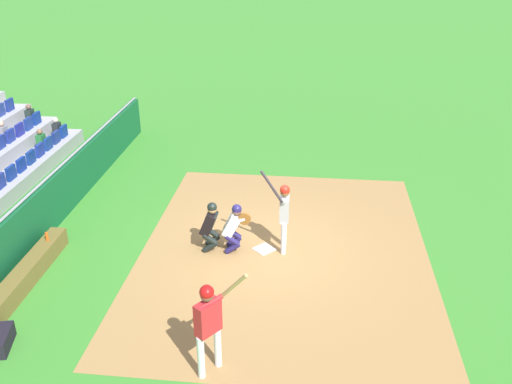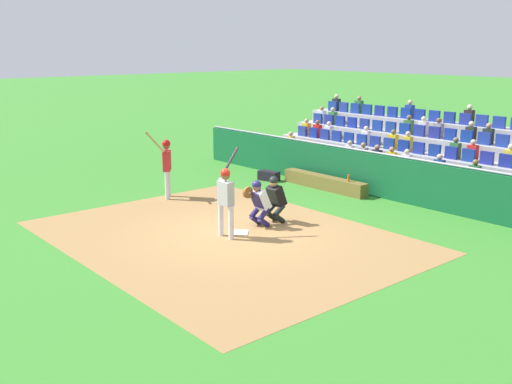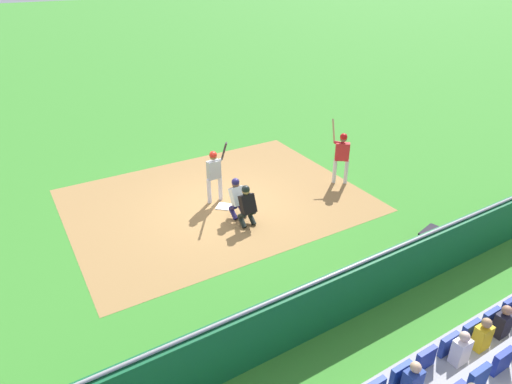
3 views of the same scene
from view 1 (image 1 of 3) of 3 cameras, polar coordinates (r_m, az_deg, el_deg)
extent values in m
plane|color=#37802A|center=(13.65, 0.86, -6.01)|extent=(160.00, 160.00, 0.00)
cube|color=#9A7242|center=(13.63, 2.97, -6.09)|extent=(9.25, 7.12, 0.01)
cube|color=white|center=(13.64, 0.86, -5.95)|extent=(0.62, 0.62, 0.02)
cylinder|color=silver|center=(13.65, 2.94, -4.04)|extent=(0.13, 0.13, 0.83)
cylinder|color=silver|center=(13.30, 2.87, -4.88)|extent=(0.13, 0.13, 0.83)
cube|color=#9D9FA2|center=(13.13, 2.97, -1.77)|extent=(0.42, 0.22, 0.59)
sphere|color=brown|center=(12.94, 3.02, -0.02)|extent=(0.21, 0.21, 0.21)
sphere|color=red|center=(12.92, 3.02, 0.21)|extent=(0.24, 0.24, 0.24)
cylinder|color=#9D9FA2|center=(12.97, 2.88, -0.76)|extent=(0.45, 0.14, 0.14)
cylinder|color=#9D9FA2|center=(12.82, 2.85, -1.09)|extent=(0.17, 0.15, 0.13)
cylinder|color=#2C252B|center=(12.65, 1.64, 0.55)|extent=(0.15, 0.56, 0.78)
sphere|color=black|center=(12.76, 2.73, -1.08)|extent=(0.06, 0.06, 0.06)
cylinder|color=#231C53|center=(13.71, -2.31, -5.15)|extent=(0.15, 0.39, 0.34)
cylinder|color=#231C53|center=(13.60, -2.32, -4.35)|extent=(0.15, 0.38, 0.33)
cylinder|color=#231C53|center=(13.44, -2.46, -5.83)|extent=(0.15, 0.39, 0.34)
cylinder|color=#231C53|center=(13.32, -2.48, -5.02)|extent=(0.15, 0.38, 0.33)
cube|color=white|center=(13.29, -2.53, -3.36)|extent=(0.43, 0.47, 0.60)
cube|color=#231C53|center=(13.28, -2.03, -3.38)|extent=(0.38, 0.26, 0.43)
sphere|color=brown|center=(13.11, -2.01, -2.03)|extent=(0.22, 0.22, 0.22)
cube|color=black|center=(13.11, -2.01, -2.03)|extent=(0.20, 0.13, 0.19)
sphere|color=#231C53|center=(13.09, -2.01, -1.79)|extent=(0.24, 0.24, 0.24)
cylinder|color=brown|center=(13.05, -1.20, -2.81)|extent=(0.08, 0.30, 0.30)
cylinder|color=white|center=(13.07, -1.97, -3.11)|extent=(0.16, 0.40, 0.22)
cylinder|color=black|center=(13.79, -4.55, -5.02)|extent=(0.15, 0.39, 0.34)
cylinder|color=black|center=(13.68, -4.58, -4.23)|extent=(0.15, 0.38, 0.33)
cylinder|color=black|center=(13.52, -4.80, -5.70)|extent=(0.15, 0.39, 0.34)
cylinder|color=black|center=(13.41, -4.83, -4.89)|extent=(0.15, 0.38, 0.33)
cube|color=black|center=(13.38, -4.96, -3.19)|extent=(0.43, 0.43, 0.60)
cube|color=black|center=(13.35, -4.45, -3.22)|extent=(0.38, 0.22, 0.45)
sphere|color=#B0844F|center=(13.19, -4.58, -1.82)|extent=(0.22, 0.22, 0.22)
cube|color=black|center=(13.19, -4.58, -1.82)|extent=(0.20, 0.11, 0.20)
sphere|color=black|center=(13.16, -4.59, -1.59)|extent=(0.24, 0.24, 0.24)
cube|color=#11542E|center=(14.85, -21.68, -2.30)|extent=(16.91, 0.24, 1.33)
cylinder|color=gray|center=(14.55, -22.12, 0.17)|extent=(16.91, 0.07, 0.07)
cube|color=brown|center=(13.42, -22.59, -7.71)|extent=(3.36, 0.40, 0.44)
cylinder|color=#D45317|center=(14.03, -20.93, -4.34)|extent=(0.07, 0.07, 0.22)
cube|color=black|center=(11.71, -25.07, -13.81)|extent=(0.80, 0.52, 0.33)
cylinder|color=silver|center=(9.97, -5.74, -16.74)|extent=(0.18, 0.18, 0.87)
cylinder|color=silver|center=(10.16, -4.00, -15.71)|extent=(0.18, 0.18, 0.87)
cube|color=red|center=(9.59, -5.03, -12.88)|extent=(0.50, 0.46, 0.62)
sphere|color=brown|center=(9.31, -5.13, -10.64)|extent=(0.23, 0.23, 0.23)
sphere|color=red|center=(9.27, -5.15, -10.33)|extent=(0.25, 0.25, 0.25)
cylinder|color=red|center=(9.42, -4.74, -11.40)|extent=(0.42, 0.41, 0.14)
cylinder|color=red|center=(9.52, -3.89, -10.93)|extent=(0.15, 0.18, 0.13)
cylinder|color=tan|center=(9.20, -2.33, -9.73)|extent=(0.34, 0.52, 0.66)
sphere|color=black|center=(9.52, -3.56, -10.74)|extent=(0.06, 0.06, 0.06)
cube|color=navy|center=(20.95, -19.37, 5.98)|extent=(0.44, 0.10, 0.42)
cube|color=#212728|center=(21.03, -19.99, 6.10)|extent=(0.32, 0.22, 0.52)
sphere|color=beige|center=(20.93, -20.13, 7.03)|extent=(0.19, 0.19, 0.19)
cube|color=navy|center=(20.41, -20.07, 5.38)|extent=(0.44, 0.10, 0.42)
cube|color=navy|center=(19.87, -20.80, 4.74)|extent=(0.44, 0.10, 0.42)
cube|color=#236C31|center=(19.96, -21.44, 4.88)|extent=(0.32, 0.22, 0.52)
sphere|color=brown|center=(19.85, -21.60, 5.85)|extent=(0.19, 0.19, 0.19)
cube|color=navy|center=(19.35, -21.57, 4.08)|extent=(0.44, 0.10, 0.42)
cube|color=navy|center=(18.82, -22.38, 3.37)|extent=(0.44, 0.10, 0.42)
cube|color=navy|center=(18.31, -23.23, 2.62)|extent=(0.44, 0.10, 0.42)
cube|color=navy|center=(17.80, -24.13, 1.83)|extent=(0.44, 0.10, 0.42)
cube|color=navy|center=(17.30, -25.09, 0.99)|extent=(0.44, 0.10, 0.42)
cube|color=navy|center=(21.21, -21.84, 7.14)|extent=(0.44, 0.10, 0.42)
cube|color=#21302A|center=(21.31, -22.44, 7.26)|extent=(0.32, 0.22, 0.52)
sphere|color=brown|center=(21.21, -22.60, 8.18)|extent=(0.19, 0.19, 0.19)
cube|color=navy|center=(20.68, -22.59, 6.58)|extent=(0.44, 0.10, 0.42)
cube|color=navy|center=(20.15, -23.38, 5.98)|extent=(0.44, 0.10, 0.42)
cube|color=navy|center=(19.63, -24.20, 5.35)|extent=(0.44, 0.10, 0.42)
cube|color=gray|center=(19.73, -24.83, 5.48)|extent=(0.32, 0.22, 0.52)
sphere|color=tan|center=(19.63, -25.02, 6.47)|extent=(0.19, 0.19, 0.19)
cube|color=navy|center=(19.12, -25.07, 4.69)|extent=(0.44, 0.10, 0.42)
cube|color=navy|center=(21.52, -24.26, 8.26)|extent=(0.44, 0.10, 0.42)
cube|color=navy|center=(21.00, -25.05, 7.73)|extent=(0.44, 0.10, 0.42)
camera|label=2|loc=(24.27, 26.39, 16.90)|focal=41.65mm
camera|label=3|loc=(20.85, -31.67, 21.73)|focal=31.20mm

